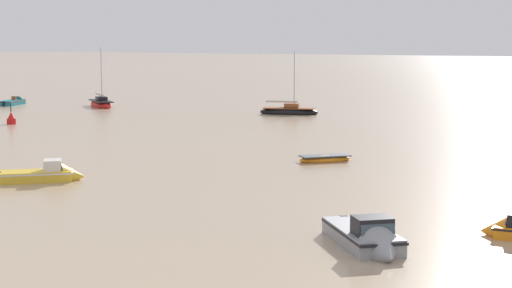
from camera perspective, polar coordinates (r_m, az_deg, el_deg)
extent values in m
cube|color=#197084|center=(106.85, -17.13, 2.81)|extent=(3.14, 4.53, 0.82)
cone|color=#197084|center=(108.78, -16.60, 2.90)|extent=(2.01, 1.82, 1.65)
cube|color=brown|center=(106.86, -17.13, 2.97)|extent=(3.21, 4.63, 0.09)
cube|color=brown|center=(107.36, -16.99, 3.18)|extent=(0.64, 0.54, 0.46)
cube|color=black|center=(105.04, -17.66, 2.78)|extent=(0.40, 0.36, 0.59)
cube|color=gold|center=(48.66, -15.55, -2.36)|extent=(4.20, 4.17, 0.82)
cone|color=gold|center=(48.57, -12.98, -2.29)|extent=(2.09, 2.09, 1.65)
cube|color=silver|center=(48.60, -15.51, -2.00)|extent=(4.29, 4.26, 0.09)
cube|color=silver|center=(48.49, -14.40, -1.47)|extent=(1.63, 1.63, 0.64)
cube|color=#384751|center=(48.47, -13.81, -1.41)|extent=(1.04, 1.05, 0.51)
ellipsoid|color=black|center=(89.43, 2.37, 2.30)|extent=(6.91, 4.23, 1.14)
cube|color=brown|center=(89.39, 2.38, 2.59)|extent=(5.91, 3.69, 0.11)
cube|color=brown|center=(89.31, 2.59, 2.79)|extent=(1.89, 1.61, 0.41)
cylinder|color=#B7BABF|center=(89.08, 2.77, 4.67)|extent=(0.11, 0.11, 6.27)
cylinder|color=beige|center=(89.47, 1.86, 3.07)|extent=(3.49, 1.48, 0.23)
ellipsoid|color=orange|center=(54.76, 4.97, -1.11)|extent=(3.36, 3.70, 0.59)
cube|color=#33383F|center=(54.72, 4.97, -0.85)|extent=(3.15, 3.45, 0.08)
cube|color=#33383F|center=(54.74, 4.97, -0.94)|extent=(1.04, 0.91, 0.06)
cube|color=gray|center=(32.87, 7.61, -6.77)|extent=(4.66, 4.65, 0.92)
cone|color=gray|center=(30.68, 9.21, -7.84)|extent=(2.33, 2.33, 1.84)
cube|color=black|center=(32.74, 7.66, -6.21)|extent=(4.77, 4.76, 0.10)
cube|color=black|center=(31.67, 8.34, -5.82)|extent=(1.82, 1.82, 0.71)
cube|color=#384751|center=(31.15, 8.72, -5.95)|extent=(1.16, 1.17, 0.57)
cube|color=black|center=(34.91, 6.31, -5.67)|extent=(0.46, 0.46, 0.65)
cone|color=orange|center=(35.49, 16.69, -6.05)|extent=(1.30, 1.55, 1.40)
cube|color=#384751|center=(35.28, 17.68, -5.07)|extent=(0.34, 1.08, 0.43)
ellipsoid|color=red|center=(101.44, -11.07, 2.79)|extent=(6.93, 5.69, 1.20)
cube|color=black|center=(101.40, -11.08, 3.06)|extent=(5.95, 4.93, 0.12)
cube|color=black|center=(101.04, -11.04, 3.23)|extent=(2.05, 1.92, 0.43)
cylinder|color=#B7BABF|center=(100.60, -11.05, 4.97)|extent=(0.12, 0.12, 6.57)
cylinder|color=beige|center=(102.19, -11.19, 3.52)|extent=(3.28, 2.35, 0.24)
cylinder|color=red|center=(82.47, -17.16, 1.50)|extent=(0.90, 0.90, 0.70)
cone|color=red|center=(82.40, -17.18, 1.98)|extent=(0.72, 0.72, 0.70)
cylinder|color=black|center=(82.33, -17.20, 2.54)|extent=(0.10, 0.10, 0.90)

